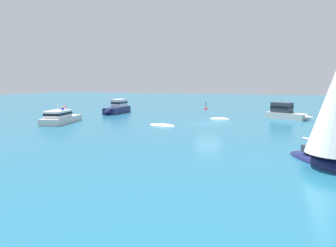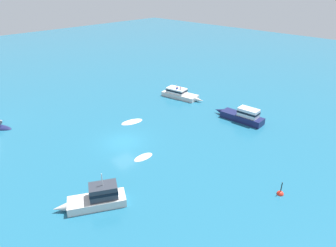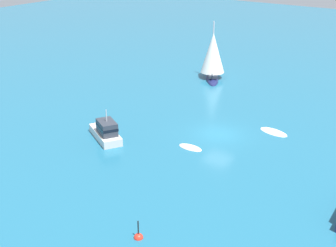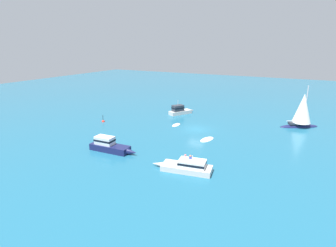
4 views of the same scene
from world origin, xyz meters
The scene contains 7 objects.
ground_plane centered at (0.00, 0.00, 0.00)m, with size 160.00×160.00×0.00m, color #1E607F.
motor_cruiser centered at (6.34, 13.81, 0.73)m, with size 6.70×1.99×1.85m.
dinghy centered at (3.90, -0.56, 0.00)m, with size 1.10×2.25×0.38m.
motor_cruiser_1 centered at (6.59, -7.64, 0.73)m, with size 3.81×5.38×2.90m.
launch centered at (-4.81, 14.36, 0.58)m, with size 6.86×2.89×1.92m.
tender centered at (-3.25, 3.85, 0.00)m, with size 1.92×3.05×0.36m.
channel_buoy centered at (16.30, 3.69, 0.02)m, with size 0.58×0.58×1.47m.
Camera 2 is at (23.43, -16.95, 16.24)m, focal length 31.93 mm.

